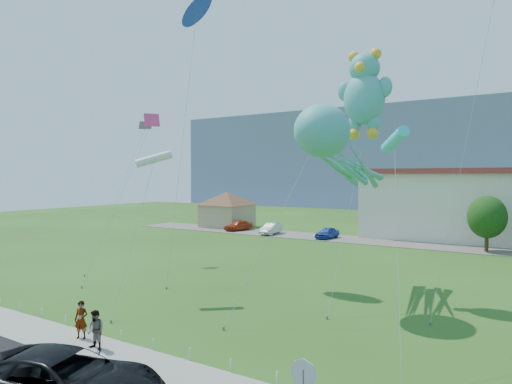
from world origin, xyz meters
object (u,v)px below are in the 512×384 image
Objects in this scene: parked_car_red at (238,225)px; parked_car_blue at (327,233)px; pedestrian_right at (96,330)px; suv at (63,381)px; parked_car_silver at (271,229)px; pedestrian_left at (81,320)px; octopus_kite at (331,145)px; pavilion at (227,206)px; teddy_bear_kite at (364,92)px; stop_sign at (304,382)px.

parked_car_red is 1.09× the size of parked_car_blue.
parked_car_blue is at bearing 97.69° from pedestrian_right.
suv is at bearing -50.38° from pedestrian_right.
pedestrian_left is at bearing -77.28° from parked_car_silver.
pedestrian_left is 1.69m from pedestrian_right.
parked_car_red is at bearing 133.82° from octopus_kite.
pavilion is at bearing 118.29° from pedestrian_right.
parked_car_blue is (-5.82, 36.92, -0.21)m from pedestrian_right.
teddy_bear_kite is (12.01, -21.86, 11.78)m from parked_car_blue.
teddy_bear_kite is at bearing 104.30° from stop_sign.
pedestrian_right is at bearing -112.34° from teddy_bear_kite.
suv is at bearing -66.15° from pedestrian_left.
stop_sign is 41.70m from parked_car_blue.
pedestrian_left is 38.15m from parked_car_silver.
pedestrian_right is (-10.41, 1.48, -0.96)m from stop_sign.
pedestrian_right is at bearing -75.25° from parked_car_silver.
pedestrian_right is 0.39× the size of parked_car_red.
stop_sign is at bearing -9.38° from pedestrian_right.
parked_car_silver is at bearing -173.44° from parked_car_blue.
parked_car_blue is (7.56, 0.13, -0.03)m from parked_car_silver.
stop_sign is 16.69m from octopus_kite.
stop_sign reaches higher than parked_car_red.
parked_car_silver is at bearing 6.52° from suv.
pedestrian_right reaches higher than parked_car_red.
stop_sign is at bearing -88.58° from suv.
parked_car_blue is (-9.03, 40.63, -0.26)m from suv.
pavilion is 46.86m from pedestrian_right.
teddy_bear_kite reaches higher than parked_car_blue.
parked_car_blue is at bearing 114.18° from octopus_kite.
octopus_kite is at bearing -57.86° from parked_car_silver.
suv is 18.32m from octopus_kite.
parked_car_silver is at bearing 127.38° from octopus_kite.
stop_sign is at bearing -38.98° from parked_car_red.
parked_car_red is (-22.20, 41.40, -0.20)m from suv.
parked_car_red is 0.31× the size of octopus_kite.
suv is at bearing -162.82° from stop_sign.
pedestrian_left is 36.67m from parked_car_blue.
suv reaches higher than parked_car_red.
pedestrian_right is at bearing -60.44° from pavilion.
parked_car_blue is (17.27, -3.81, -2.32)m from pavilion.
pedestrian_right is 0.11× the size of teddy_bear_kite.
parked_car_red is at bearing 165.53° from parked_car_silver.
stop_sign is at bearing -63.38° from parked_car_silver.
parked_car_silver is 31.51m from teddy_bear_kite.
teddy_bear_kite is at bearing -55.67° from parked_car_blue.
suv is 4.00× the size of pedestrian_right.
suv is at bearing -71.92° from parked_car_blue.
pedestrian_left is at bearing -77.87° from parked_car_blue.
teddy_bear_kite is at bearing -53.23° from parked_car_silver.
pedestrian_right is at bearing -112.09° from octopus_kite.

